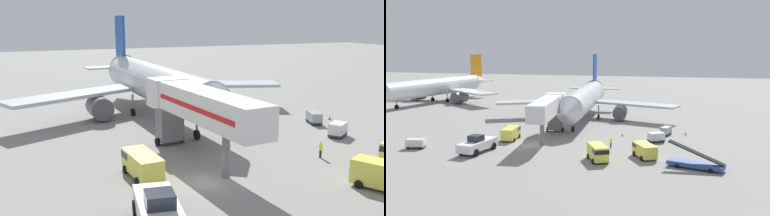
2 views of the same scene
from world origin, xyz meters
The scene contains 15 objects.
ground_plane centered at (0.00, 0.00, 0.00)m, with size 300.00×300.00×0.00m, color gray.
airplane_at_gate centered at (3.38, 25.07, 4.38)m, with size 39.40×40.49×13.46m.
jet_bridge centered at (1.44, 5.65, 5.19)m, with size 5.01×18.09×6.98m.
pushback_tug centered at (-5.96, -6.03, 1.22)m, with size 3.66×7.32×2.66m.
belt_loader_truck centered at (25.10, -7.44, 0.78)m, with size 7.45×4.04×3.36m.
service_van_outer_right centered at (12.21, -6.60, 1.27)m, with size 3.76×4.90×2.23m.
service_van_mid_right centered at (-4.47, 3.32, 1.18)m, with size 2.64×5.16×2.05m.
service_van_near_center centered at (18.23, -3.36, 1.15)m, with size 3.89×4.91×2.00m.
baggage_cart_mid_center centered at (19.34, 6.85, 0.87)m, with size 2.88×2.57×1.58m.
baggage_cart_outer_left centered at (-16.25, -5.98, 0.82)m, with size 2.93×2.00×1.47m.
baggage_cart_far_center centered at (20.66, 12.75, 0.83)m, with size 2.02×2.80×1.49m.
ground_crew_worker_foreground centered at (12.70, 1.55, 0.85)m, with size 0.34×0.34×1.61m.
safety_cone_alpha centered at (13.35, 10.25, 0.28)m, with size 0.37×0.37×0.57m.
safety_cone_bravo centered at (24.04, 13.77, 0.28)m, with size 0.38×0.38×0.58m.
airplane_background centered at (-41.69, 42.78, 4.18)m, with size 39.01×42.70×12.64m.
Camera 2 is at (22.83, -63.40, 15.89)m, focal length 40.64 mm.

